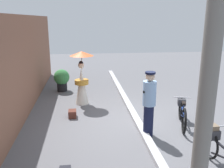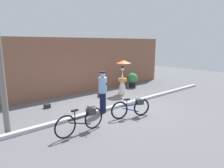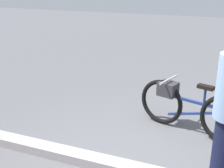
% 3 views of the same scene
% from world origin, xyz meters
% --- Properties ---
extents(ground_plane, '(30.00, 30.00, 0.00)m').
position_xyz_m(ground_plane, '(0.00, 0.00, 0.00)').
color(ground_plane, slate).
extents(building_wall, '(14.00, 0.40, 3.11)m').
position_xyz_m(building_wall, '(0.00, 3.51, 1.55)').
color(building_wall, brown).
rests_on(building_wall, ground_plane).
extents(sidewalk_curb, '(14.00, 0.20, 0.12)m').
position_xyz_m(sidewalk_curb, '(0.00, 0.00, 0.06)').
color(sidewalk_curb, '#B2B2B7').
rests_on(sidewalk_curb, ground_plane).
extents(bicycle_near_officer, '(1.60, 0.62, 0.77)m').
position_xyz_m(bicycle_near_officer, '(-0.25, -1.26, 0.39)').
color(bicycle_near_officer, black).
rests_on(bicycle_near_officer, ground_plane).
extents(bicycle_far_side, '(1.80, 0.48, 0.83)m').
position_xyz_m(bicycle_far_side, '(-2.41, -1.16, 0.44)').
color(bicycle_far_side, black).
rests_on(bicycle_far_side, ground_plane).
extents(person_officer, '(0.34, 0.37, 1.72)m').
position_xyz_m(person_officer, '(-0.78, -0.11, 0.92)').
color(person_officer, '#141938').
rests_on(person_officer, ground_plane).
extents(person_with_parasol, '(0.84, 0.84, 1.90)m').
position_xyz_m(person_with_parasol, '(1.95, 1.60, 0.97)').
color(person_with_parasol, silver).
rests_on(person_with_parasol, ground_plane).
extents(potted_plant_by_door, '(0.67, 0.65, 0.94)m').
position_xyz_m(potted_plant_by_door, '(3.65, 2.44, 0.53)').
color(potted_plant_by_door, black).
rests_on(potted_plant_by_door, ground_plane).
extents(backpack_on_pavement, '(0.31, 0.24, 0.23)m').
position_xyz_m(backpack_on_pavement, '(0.68, 1.91, 0.12)').
color(backpack_on_pavement, '#592D23').
rests_on(backpack_on_pavement, ground_plane).
extents(utility_pole, '(0.18, 0.18, 4.80)m').
position_xyz_m(utility_pole, '(-4.29, 0.32, 2.40)').
color(utility_pole, slate).
rests_on(utility_pole, ground_plane).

